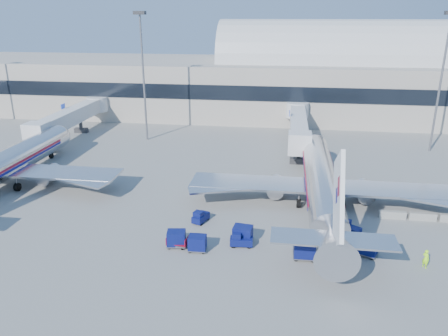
% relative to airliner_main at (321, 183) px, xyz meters
% --- Properties ---
extents(ground, '(260.00, 260.00, 0.00)m').
position_rel_airliner_main_xyz_m(ground, '(-10.00, -4.51, -2.93)').
color(ground, gray).
rests_on(ground, ground).
extents(terminal, '(170.00, 28.15, 21.00)m').
position_rel_airliner_main_xyz_m(terminal, '(-23.60, 51.46, 4.60)').
color(terminal, '#B2AA9E').
rests_on(terminal, ground).
extents(airliner_main, '(32.00, 37.26, 12.07)m').
position_rel_airliner_main_xyz_m(airliner_main, '(0.00, 0.00, 0.00)').
color(airliner_main, silver).
rests_on(airliner_main, ground).
extents(airliner_mid, '(32.00, 37.26, 12.07)m').
position_rel_airliner_main_xyz_m(airliner_mid, '(-42.00, 0.00, 0.00)').
color(airliner_mid, silver).
rests_on(airliner_mid, ground).
extents(jetbridge_near, '(4.40, 27.50, 6.25)m').
position_rel_airliner_main_xyz_m(jetbridge_near, '(-2.40, 26.30, 1.00)').
color(jetbridge_near, silver).
rests_on(jetbridge_near, ground).
extents(jetbridge_mid, '(4.40, 27.50, 6.25)m').
position_rel_airliner_main_xyz_m(jetbridge_mid, '(-44.40, 26.30, 1.00)').
color(jetbridge_mid, silver).
rests_on(jetbridge_mid, ground).
extents(mast_west, '(2.00, 1.20, 22.60)m').
position_rel_airliner_main_xyz_m(mast_west, '(-30.00, 25.49, 11.87)').
color(mast_west, slate).
rests_on(mast_west, ground).
extents(mast_east, '(2.00, 1.20, 22.60)m').
position_rel_airliner_main_xyz_m(mast_east, '(20.00, 25.49, 11.87)').
color(mast_east, slate).
rests_on(mast_east, ground).
extents(barrier_near, '(3.00, 0.55, 0.90)m').
position_rel_airliner_main_xyz_m(barrier_near, '(8.00, -2.51, -2.48)').
color(barrier_near, '#9E9E96').
rests_on(barrier_near, ground).
extents(barrier_mid, '(3.00, 0.55, 0.90)m').
position_rel_airliner_main_xyz_m(barrier_mid, '(11.30, -2.51, -2.48)').
color(barrier_mid, '#9E9E96').
rests_on(barrier_mid, ground).
extents(tug_lead, '(2.35, 1.30, 1.48)m').
position_rel_airliner_main_xyz_m(tug_lead, '(-8.60, -11.21, -2.25)').
color(tug_lead, '#0B1252').
rests_on(tug_lead, ground).
extents(tug_right, '(2.58, 2.24, 1.51)m').
position_rel_airliner_main_xyz_m(tug_right, '(2.55, -7.07, -2.24)').
color(tug_right, '#0B1252').
rests_on(tug_right, ground).
extents(tug_left, '(1.82, 2.49, 1.46)m').
position_rel_airliner_main_xyz_m(tug_left, '(-13.64, -6.58, -2.26)').
color(tug_left, '#0B1252').
rests_on(tug_left, ground).
extents(cart_train_a, '(2.19, 1.77, 1.77)m').
position_rel_airliner_main_xyz_m(cart_train_a, '(-8.44, -10.44, -1.98)').
color(cart_train_a, '#0B1252').
rests_on(cart_train_a, ground).
extents(cart_train_b, '(1.85, 1.43, 1.60)m').
position_rel_airliner_main_xyz_m(cart_train_b, '(-12.71, -12.77, -2.07)').
color(cart_train_b, '#0B1252').
rests_on(cart_train_b, ground).
extents(cart_train_c, '(2.11, 1.73, 1.69)m').
position_rel_airliner_main_xyz_m(cart_train_c, '(-14.97, -12.24, -2.03)').
color(cart_train_c, '#0B1252').
rests_on(cart_train_c, ground).
extents(cart_solo_near, '(2.13, 1.64, 1.86)m').
position_rel_airliner_main_xyz_m(cart_solo_near, '(-2.27, -12.71, -1.94)').
color(cart_solo_near, '#0B1252').
rests_on(cart_solo_near, ground).
extents(cart_solo_far, '(2.53, 2.30, 1.81)m').
position_rel_airliner_main_xyz_m(cart_solo_far, '(3.77, -11.17, -1.96)').
color(cart_solo_far, '#0B1252').
rests_on(cart_solo_far, ground).
extents(cart_open_red, '(2.23, 1.69, 0.56)m').
position_rel_airliner_main_xyz_m(cart_open_red, '(-14.81, -12.23, -2.53)').
color(cart_open_red, slate).
rests_on(cart_open_red, ground).
extents(ramp_worker, '(0.75, 0.80, 1.84)m').
position_rel_airliner_main_xyz_m(ramp_worker, '(8.75, -12.74, -2.01)').
color(ramp_worker, '#A0FF1A').
rests_on(ramp_worker, ground).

